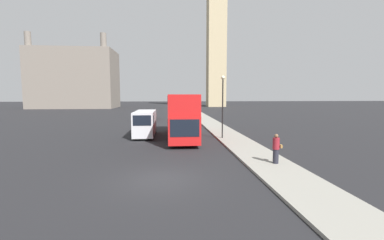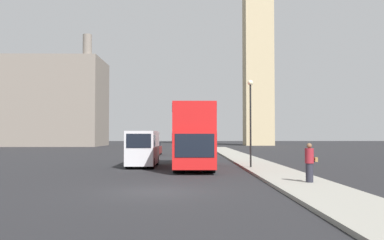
{
  "view_description": "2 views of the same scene",
  "coord_description": "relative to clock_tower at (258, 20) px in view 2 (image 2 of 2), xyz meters",
  "views": [
    {
      "loc": [
        0.49,
        -12.67,
        4.27
      ],
      "look_at": [
        2.62,
        11.77,
        1.83
      ],
      "focal_mm": 24.0,
      "sensor_mm": 36.0,
      "label": 1
    },
    {
      "loc": [
        1.28,
        -17.59,
        2.3
      ],
      "look_at": [
        1.58,
        19.91,
        3.63
      ],
      "focal_mm": 40.0,
      "sensor_mm": 36.0,
      "label": 2
    }
  ],
  "objects": [
    {
      "name": "red_double_decker_bus",
      "position": [
        -15.38,
        -66.09,
        -26.19
      ],
      "size": [
        2.61,
        11.25,
        4.28
      ],
      "color": "red",
      "rests_on": "ground_plane"
    },
    {
      "name": "building_block_distant",
      "position": [
        -46.46,
        -5.52,
        -19.41
      ],
      "size": [
        24.98,
        14.68,
        22.29
      ],
      "color": "slate",
      "rests_on": "ground_plane"
    },
    {
      "name": "parked_sedan",
      "position": [
        -19.85,
        -46.22,
        -27.88
      ],
      "size": [
        1.78,
        4.4,
        1.53
      ],
      "color": "maroon",
      "rests_on": "ground_plane"
    },
    {
      "name": "clock_tower",
      "position": [
        0.0,
        0.0,
        0.0
      ],
      "size": [
        6.74,
        6.91,
        55.68
      ],
      "color": "tan",
      "rests_on": "ground_plane"
    },
    {
      "name": "ground_plane",
      "position": [
        -17.01,
        -78.5,
        -28.59
      ],
      "size": [
        300.0,
        300.0,
        0.0
      ],
      "primitive_type": "plane",
      "color": "black"
    },
    {
      "name": "street_lamp",
      "position": [
        -11.54,
        -67.31,
        -24.58
      ],
      "size": [
        0.36,
        0.36,
        5.89
      ],
      "color": "black",
      "rests_on": "sidewalk_strip"
    },
    {
      "name": "sidewalk_strip",
      "position": [
        -10.52,
        -78.5,
        -28.51
      ],
      "size": [
        2.96,
        120.0,
        0.15
      ],
      "color": "gray",
      "rests_on": "ground_plane"
    },
    {
      "name": "pedestrian",
      "position": [
        -10.19,
        -76.58,
        -27.54
      ],
      "size": [
        0.56,
        0.4,
        1.78
      ],
      "color": "#23232D",
      "rests_on": "sidewalk_strip"
    },
    {
      "name": "white_van",
      "position": [
        -19.04,
        -64.83,
        -27.2
      ],
      "size": [
        1.97,
        5.91,
        2.59
      ],
      "color": "silver",
      "rests_on": "ground_plane"
    }
  ]
}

